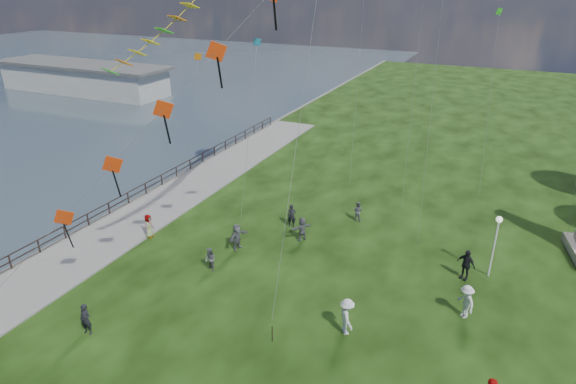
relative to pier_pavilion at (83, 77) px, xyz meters
The scene contains 14 objects.
waterfront 49.44m from the pier_pavilion, 41.92° to the right, with size 200.00×200.00×1.51m.
pier_pavilion is the anchor object (origin of this frame).
lamppost 67.82m from the pier_pavilion, 25.10° to the right, with size 0.36×0.36×3.86m.
person_0 61.10m from the pier_pavilion, 43.78° to the right, with size 0.61×0.40×1.66m, color black.
person_1 58.23m from the pier_pavilion, 37.06° to the right, with size 0.72×0.44×1.48m, color #595960.
person_2 66.65m from the pier_pavilion, 33.65° to the right, with size 1.24×0.64×1.92m, color silver.
person_5 56.69m from the pier_pavilion, 34.66° to the right, with size 1.61×0.70×1.74m, color #595960.
person_6 56.02m from the pier_pavilion, 30.01° to the right, with size 0.60×0.40×1.66m, color black.
person_7 58.10m from the pier_pavilion, 25.67° to the right, with size 0.70×0.43×1.44m, color #595960.
person_8 69.06m from the pier_pavilion, 28.77° to the right, with size 1.19×0.61×1.84m, color silver.
person_9 67.04m from the pier_pavilion, 26.23° to the right, with size 1.10×0.56×1.88m, color black.
person_10 52.50m from the pier_pavilion, 39.48° to the right, with size 0.80×0.49×1.64m, color #595960.
person_11 57.94m from the pier_pavilion, 30.54° to the right, with size 1.51×0.65×1.62m, color #595960.
red_kite_train 59.67m from the pier_pavilion, 39.25° to the right, with size 12.17×9.35×15.82m.
Camera 1 is at (8.79, -13.05, 15.78)m, focal length 30.00 mm.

